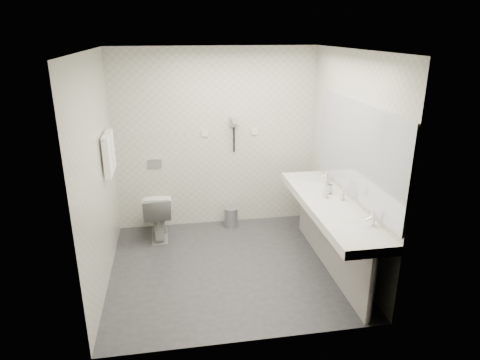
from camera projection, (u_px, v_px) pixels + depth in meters
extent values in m
plane|color=#2C2D31|center=(230.00, 267.00, 5.09)|extent=(2.80, 2.80, 0.00)
plane|color=silver|center=(228.00, 50.00, 4.26)|extent=(2.80, 2.80, 0.00)
plane|color=beige|center=(216.00, 140.00, 5.88)|extent=(2.80, 0.00, 2.80)
plane|color=beige|center=(251.00, 217.00, 3.47)|extent=(2.80, 0.00, 2.80)
plane|color=beige|center=(97.00, 175.00, 4.46)|extent=(0.00, 2.60, 2.60)
plane|color=beige|center=(349.00, 162.00, 4.89)|extent=(0.00, 2.60, 2.60)
cube|color=silver|center=(329.00, 206.00, 4.81)|extent=(0.55, 2.20, 0.10)
cube|color=gray|center=(329.00, 239.00, 4.96)|extent=(0.03, 2.15, 0.75)
cylinder|color=silver|center=(372.00, 290.00, 4.00)|extent=(0.06, 0.06, 0.75)
cylinder|color=silver|center=(304.00, 205.00, 5.93)|extent=(0.06, 0.06, 0.75)
cube|color=#B2BCC6|center=(356.00, 150.00, 4.64)|extent=(0.02, 2.20, 1.05)
ellipsoid|color=silver|center=(353.00, 228.00, 4.20)|extent=(0.40, 0.31, 0.05)
ellipsoid|color=silver|center=(311.00, 184.00, 5.41)|extent=(0.40, 0.31, 0.05)
cylinder|color=silver|center=(373.00, 219.00, 4.20)|extent=(0.04, 0.04, 0.15)
cylinder|color=silver|center=(326.00, 176.00, 5.41)|extent=(0.04, 0.04, 0.15)
imported|color=white|center=(326.00, 193.00, 4.90)|extent=(0.07, 0.07, 0.11)
imported|color=white|center=(342.00, 194.00, 4.84)|extent=(0.05, 0.05, 0.14)
cylinder|color=silver|center=(330.00, 189.00, 5.03)|extent=(0.07, 0.07, 0.11)
cylinder|color=silver|center=(327.00, 187.00, 5.12)|extent=(0.06, 0.06, 0.10)
imported|color=silver|center=(158.00, 214.00, 5.74)|extent=(0.39, 0.68, 0.68)
cube|color=#B2B5BA|center=(155.00, 164.00, 5.84)|extent=(0.18, 0.02, 0.12)
cylinder|color=#B2B5BA|center=(231.00, 218.00, 6.10)|extent=(0.20, 0.20, 0.28)
cylinder|color=#B2B5BA|center=(231.00, 208.00, 6.05)|extent=(0.20, 0.20, 0.02)
cylinder|color=silver|center=(106.00, 135.00, 4.88)|extent=(0.02, 0.62, 0.02)
cube|color=white|center=(107.00, 157.00, 4.82)|extent=(0.07, 0.24, 0.48)
cube|color=white|center=(110.00, 150.00, 5.08)|extent=(0.07, 0.24, 0.48)
cube|color=gray|center=(234.00, 122.00, 5.81)|extent=(0.10, 0.04, 0.14)
cylinder|color=gray|center=(235.00, 121.00, 5.73)|extent=(0.08, 0.14, 0.08)
cylinder|color=black|center=(234.00, 140.00, 5.88)|extent=(0.02, 0.02, 0.35)
cube|color=silver|center=(205.00, 133.00, 5.81)|extent=(0.09, 0.02, 0.09)
cube|color=silver|center=(255.00, 131.00, 5.92)|extent=(0.09, 0.02, 0.09)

